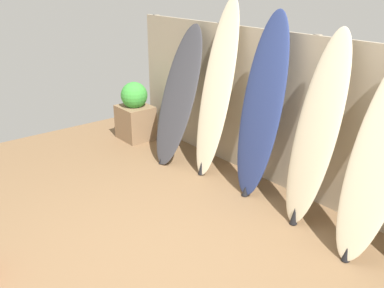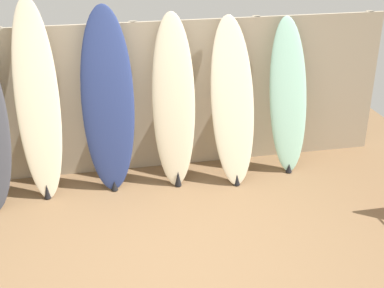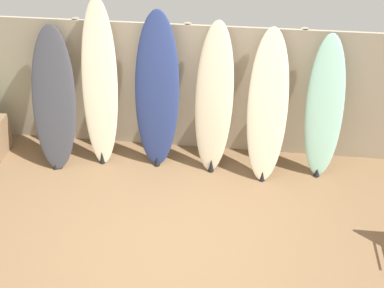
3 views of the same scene
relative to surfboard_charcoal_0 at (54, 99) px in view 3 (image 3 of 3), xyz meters
name	(u,v)px [view 3 (image 3 of 3)]	position (x,y,z in m)	size (l,w,h in m)	color
ground	(166,245)	(1.68, -1.54, -0.89)	(7.68, 7.68, 0.00)	brown
fence_back	(188,89)	(1.68, 0.47, 0.01)	(6.08, 0.11, 1.80)	tan
surfboard_charcoal_0	(54,99)	(0.00, 0.00, 0.00)	(0.65, 0.78, 1.79)	#38383D
surfboard_cream_1	(100,86)	(0.59, 0.13, 0.17)	(0.50, 0.58, 2.14)	beige
surfboard_navy_2	(157,92)	(1.33, 0.12, 0.13)	(0.60, 0.49, 2.05)	navy
surfboard_cream_3	(214,100)	(2.07, 0.10, 0.07)	(0.53, 0.57, 1.94)	beige
surfboard_cream_4	(268,107)	(2.74, 0.05, 0.04)	(0.51, 0.70, 1.87)	beige
surfboard_seafoam_5	(325,108)	(3.45, 0.14, 0.02)	(0.51, 0.51, 1.83)	#9ED6BC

